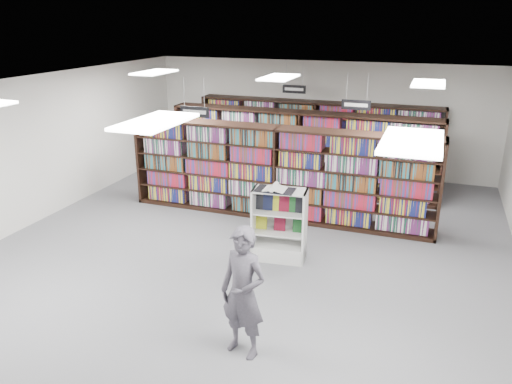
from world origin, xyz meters
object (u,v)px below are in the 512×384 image
(endcap_display, at_px, (279,235))
(open_book, at_px, (275,189))
(shopper, at_px, (243,293))
(bookshelf_row_near, at_px, (277,173))

(endcap_display, height_order, open_book, open_book)
(endcap_display, xyz_separation_m, open_book, (-0.07, -0.11, 0.95))
(open_book, relative_size, shopper, 0.39)
(endcap_display, relative_size, shopper, 0.75)
(endcap_display, height_order, shopper, shopper)
(bookshelf_row_near, bearing_deg, endcap_display, -71.10)
(bookshelf_row_near, relative_size, open_book, 9.64)
(bookshelf_row_near, height_order, open_book, bookshelf_row_near)
(bookshelf_row_near, distance_m, endcap_display, 2.16)
(open_book, distance_m, shopper, 2.86)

